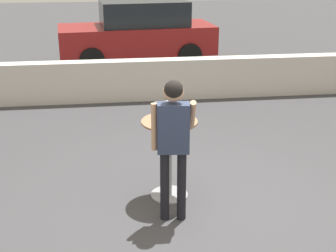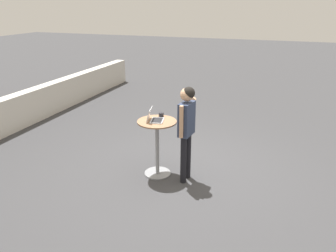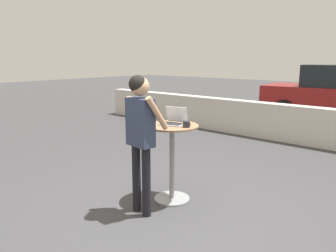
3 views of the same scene
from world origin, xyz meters
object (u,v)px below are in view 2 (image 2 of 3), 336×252
Objects in this scene: standing_person at (186,122)px; laptop at (154,118)px; cafe_table at (157,141)px; coffee_mug at (161,115)px.

laptop is at bearing 88.25° from standing_person.
laptop reaches higher than cafe_table.
laptop is at bearing 103.61° from cafe_table.
laptop reaches higher than coffee_mug.
standing_person is at bearing -93.03° from cafe_table.
standing_person reaches higher than cafe_table.
laptop is 0.21× the size of standing_person.
cafe_table is 0.45m from laptop.
laptop is 0.61m from standing_person.
coffee_mug is (0.24, 0.01, 0.44)m from cafe_table.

